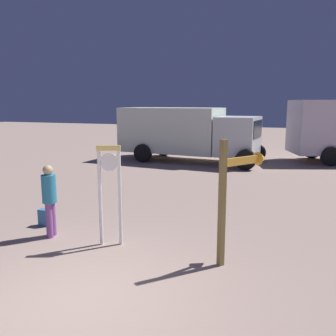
{
  "coord_description": "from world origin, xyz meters",
  "views": [
    {
      "loc": [
        2.84,
        -4.08,
        2.89
      ],
      "look_at": [
        -0.24,
        4.58,
        1.2
      ],
      "focal_mm": 37.89,
      "sensor_mm": 36.0,
      "label": 1
    }
  ],
  "objects_px": {
    "box_truck_far": "(185,132)",
    "person_near_clock": "(49,197)",
    "standing_clock": "(110,185)",
    "backpack": "(45,218)",
    "arrow_sign": "(238,182)"
  },
  "relations": [
    {
      "from": "person_near_clock",
      "to": "arrow_sign",
      "type": "bearing_deg",
      "value": 2.49
    },
    {
      "from": "person_near_clock",
      "to": "standing_clock",
      "type": "bearing_deg",
      "value": 2.07
    },
    {
      "from": "box_truck_far",
      "to": "person_near_clock",
      "type": "bearing_deg",
      "value": -88.8
    },
    {
      "from": "standing_clock",
      "to": "backpack",
      "type": "bearing_deg",
      "value": 166.85
    },
    {
      "from": "backpack",
      "to": "person_near_clock",
      "type": "bearing_deg",
      "value": -41.53
    },
    {
      "from": "arrow_sign",
      "to": "box_truck_far",
      "type": "height_order",
      "value": "box_truck_far"
    },
    {
      "from": "standing_clock",
      "to": "backpack",
      "type": "xyz_separation_m",
      "value": [
        -2.05,
        0.48,
        -1.07
      ]
    },
    {
      "from": "arrow_sign",
      "to": "box_truck_far",
      "type": "xyz_separation_m",
      "value": [
        -4.23,
        10.71,
        -0.0
      ]
    },
    {
      "from": "standing_clock",
      "to": "arrow_sign",
      "type": "height_order",
      "value": "arrow_sign"
    },
    {
      "from": "standing_clock",
      "to": "box_truck_far",
      "type": "bearing_deg",
      "value": 98.81
    },
    {
      "from": "standing_clock",
      "to": "arrow_sign",
      "type": "bearing_deg",
      "value": 2.73
    },
    {
      "from": "arrow_sign",
      "to": "person_near_clock",
      "type": "height_order",
      "value": "arrow_sign"
    },
    {
      "from": "arrow_sign",
      "to": "backpack",
      "type": "distance_m",
      "value": 4.79
    },
    {
      "from": "standing_clock",
      "to": "box_truck_far",
      "type": "height_order",
      "value": "box_truck_far"
    },
    {
      "from": "backpack",
      "to": "box_truck_far",
      "type": "xyz_separation_m",
      "value": [
        0.37,
        10.35,
        1.29
      ]
    }
  ]
}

